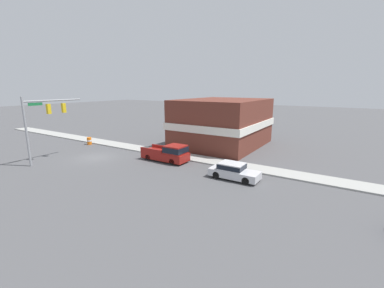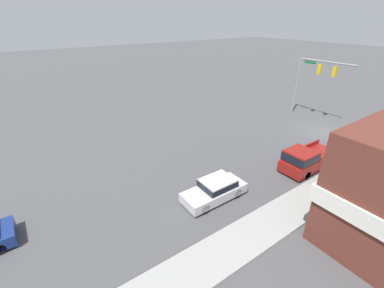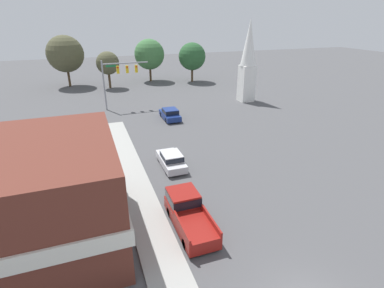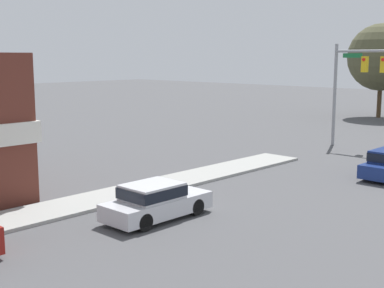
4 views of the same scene
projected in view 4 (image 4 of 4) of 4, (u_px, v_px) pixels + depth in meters
The scene contains 3 objects.
far_signal_assembly at pixel (365, 72), 35.36m from camera, with size 6.53×0.49×7.01m.
car_lead at pixel (155, 200), 20.33m from camera, with size 1.78×4.38×1.41m.
backdrop_tree_left_far at pixel (382, 57), 53.63m from camera, with size 6.75×6.75×9.47m.
Camera 4 is at (12.58, 2.82, 6.14)m, focal length 50.00 mm.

